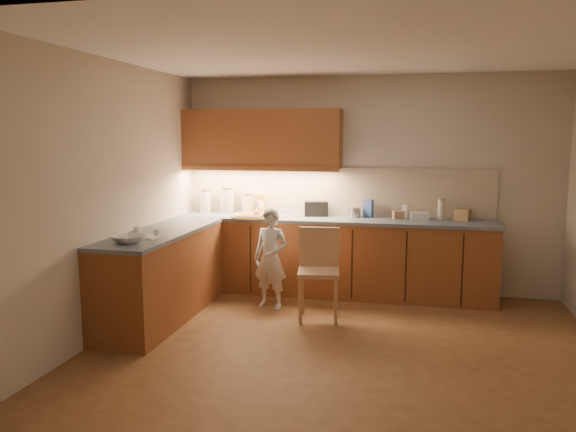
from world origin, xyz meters
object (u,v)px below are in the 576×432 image
object	(u,v)px
pizza_on_board	(253,215)
oil_jug	(261,203)
wooden_chair	(319,266)
toaster	(316,209)
child	(271,258)

from	to	relation	value
pizza_on_board	oil_jug	world-z (taller)	oil_jug
wooden_chair	toaster	bearing A→B (deg)	93.29
wooden_chair	oil_jug	size ratio (longest dim) A/B	3.12
pizza_on_board	wooden_chair	distance (m)	1.26
oil_jug	child	bearing A→B (deg)	-67.71
oil_jug	wooden_chair	bearing A→B (deg)	-48.58
wooden_chair	toaster	xyz separation A→B (m)	(-0.21, 1.03, 0.47)
child	toaster	size ratio (longest dim) A/B	3.57
child	oil_jug	distance (m)	1.03
pizza_on_board	oil_jug	xyz separation A→B (m)	(0.02, 0.28, 0.11)
oil_jug	pizza_on_board	bearing A→B (deg)	-94.39
toaster	pizza_on_board	bearing A→B (deg)	-171.19
pizza_on_board	wooden_chair	size ratio (longest dim) A/B	0.56
wooden_chair	oil_jug	world-z (taller)	oil_jug
pizza_on_board	child	bearing A→B (deg)	-56.65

